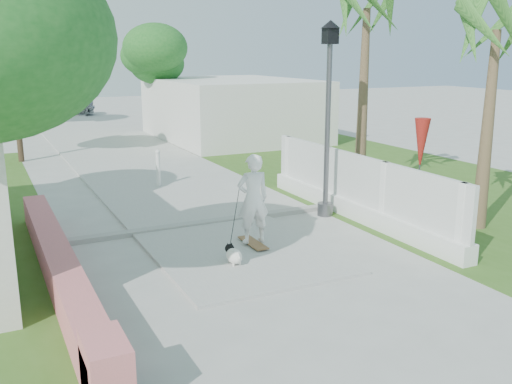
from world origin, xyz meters
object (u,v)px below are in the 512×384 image
parked_car (54,102)px  dog (233,255)px  street_lamp (328,112)px  skateboarder (246,206)px  patio_umbrella (421,145)px  bollard (158,167)px

parked_car → dog: bearing=-176.1°
street_lamp → parked_car: street_lamp is taller
skateboarder → street_lamp: bearing=-148.4°
street_lamp → patio_umbrella: (1.90, -1.00, -0.74)m
bollard → skateboarder: size_ratio=0.58×
street_lamp → dog: (-3.28, -2.07, -2.21)m
bollard → dog: (-0.58, -6.57, -0.37)m
street_lamp → patio_umbrella: bearing=-27.8°
dog → patio_umbrella: bearing=11.2°
street_lamp → patio_umbrella: size_ratio=1.93×
patio_umbrella → parked_car: bearing=100.2°
patio_umbrella → parked_car: (-4.77, 26.64, -0.88)m
bollard → patio_umbrella: (4.60, -5.50, 1.10)m
dog → parked_car: parked_car is taller
skateboarder → dog: 1.10m
patio_umbrella → parked_car: patio_umbrella is taller
skateboarder → dog: size_ratio=3.25×
bollard → parked_car: 21.14m
patio_umbrella → dog: 5.49m
street_lamp → skateboarder: street_lamp is taller
street_lamp → patio_umbrella: street_lamp is taller
bollard → parked_car: size_ratio=0.23×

